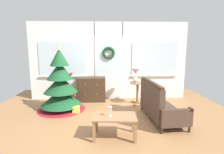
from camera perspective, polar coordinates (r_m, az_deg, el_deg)
ground_plane at (r=4.36m, az=-0.37°, el=-14.31°), size 6.76×6.76×0.00m
back_wall_with_door at (r=6.09m, az=-1.06°, el=5.07°), size 5.20×0.19×2.55m
christmas_tree at (r=5.26m, az=-15.79°, el=-3.22°), size 1.33×1.33×1.79m
dresser_cabinet at (r=5.95m, az=-6.48°, el=-3.81°), size 0.91×0.45×0.78m
settee_sofa at (r=4.58m, az=14.35°, el=-8.42°), size 0.83×1.60×0.96m
side_table at (r=5.65m, az=8.00°, el=-3.64°), size 0.50×0.48×0.67m
table_lamp at (r=5.59m, az=7.44°, el=1.22°), size 0.28×0.28×0.44m
coffee_table at (r=3.64m, az=0.86°, el=-13.07°), size 0.87×0.57×0.44m
wine_glass at (r=3.55m, az=-0.54°, el=-10.05°), size 0.08×0.08×0.20m
gift_box at (r=5.05m, az=-11.21°, el=-10.01°), size 0.18×0.16×0.18m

